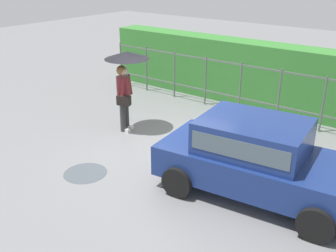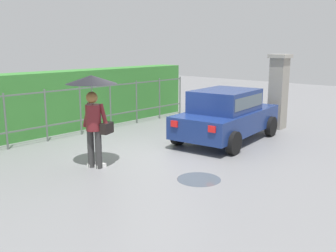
# 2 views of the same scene
# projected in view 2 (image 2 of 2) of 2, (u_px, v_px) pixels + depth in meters

# --- Properties ---
(ground_plane) EXTENTS (40.00, 40.00, 0.00)m
(ground_plane) POSITION_uv_depth(u_px,v_px,m) (153.00, 155.00, 9.74)
(ground_plane) COLOR slate
(car) EXTENTS (3.88, 2.19, 1.48)m
(car) POSITION_uv_depth(u_px,v_px,m) (226.00, 113.00, 11.05)
(car) COLOR navy
(car) RESTS_ON ground
(pedestrian) EXTENTS (1.12, 1.12, 2.07)m
(pedestrian) POSITION_uv_depth(u_px,v_px,m) (93.00, 97.00, 8.51)
(pedestrian) COLOR #333333
(pedestrian) RESTS_ON ground
(gate_pillar) EXTENTS (0.60, 0.60, 2.42)m
(gate_pillar) POSITION_uv_depth(u_px,v_px,m) (278.00, 91.00, 12.65)
(gate_pillar) COLOR gray
(gate_pillar) RESTS_ON ground
(fence_section) EXTENTS (9.45, 0.05, 1.50)m
(fence_section) POSITION_uv_depth(u_px,v_px,m) (80.00, 108.00, 11.81)
(fence_section) COLOR #59605B
(fence_section) RESTS_ON ground
(hedge_row) EXTENTS (10.40, 0.90, 1.90)m
(hedge_row) POSITION_uv_depth(u_px,v_px,m) (62.00, 101.00, 12.41)
(hedge_row) COLOR #387F33
(hedge_row) RESTS_ON ground
(puddle_near) EXTENTS (0.91, 0.91, 0.00)m
(puddle_near) POSITION_uv_depth(u_px,v_px,m) (199.00, 179.00, 7.99)
(puddle_near) COLOR #4C545B
(puddle_near) RESTS_ON ground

